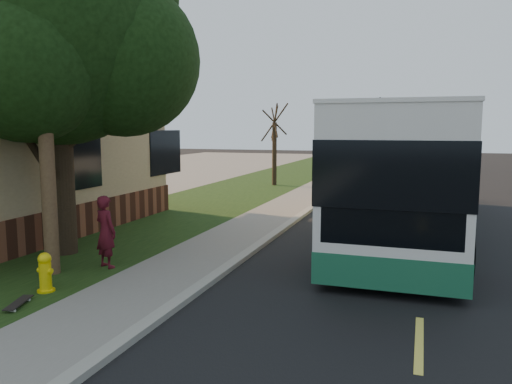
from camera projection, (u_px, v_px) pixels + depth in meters
ground at (171, 311)px, 8.45m from camera, size 120.00×120.00×0.00m
road at (422, 221)px, 16.59m from camera, size 8.00×80.00×0.01m
curb at (305, 213)px, 17.84m from camera, size 0.25×80.00×0.12m
sidewalk at (278, 212)px, 18.16m from camera, size 2.00×80.00×0.08m
grass_verge at (191, 207)px, 19.27m from camera, size 5.00×80.00×0.07m
fire_hydrant at (45, 272)px, 9.21m from camera, size 0.32×0.32×0.74m
utility_pole at (41, 49)px, 9.83m from camera, size 2.86×3.21×9.07m
leafy_tree at (61, 38)px, 11.59m from camera, size 6.30×6.00×7.80m
bare_tree_near at (274, 146)px, 26.20m from camera, size 1.38×1.21×4.31m
bare_tree_far at (326, 142)px, 37.35m from camera, size 1.38×1.21×4.03m
traffic_signal at (379, 127)px, 39.86m from camera, size 0.18×0.22×5.50m
transit_bus at (405, 167)px, 14.90m from camera, size 3.07×13.32×3.60m
skateboarder at (106, 232)px, 10.77m from camera, size 0.67×0.55×1.58m
skateboard_main at (19, 303)px, 8.50m from camera, size 0.42×0.78×0.07m
distant_car at (387, 160)px, 35.60m from camera, size 2.36×4.75×1.56m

